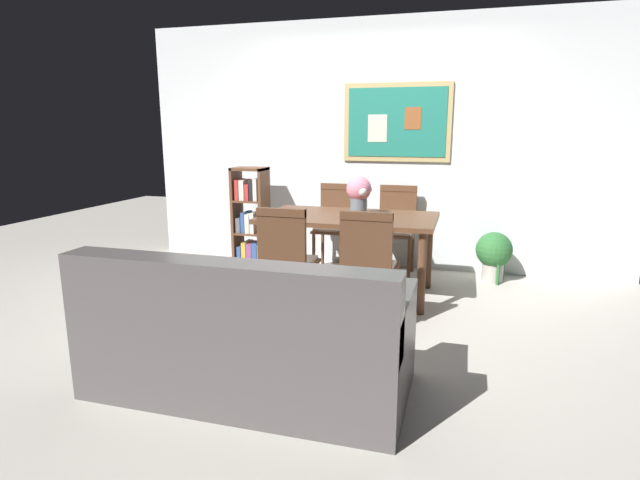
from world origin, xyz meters
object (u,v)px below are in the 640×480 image
dining_table (349,226)px  dining_chair_far_left (336,220)px  dining_chair_far_right (396,222)px  potted_ivy (494,254)px  bookshelf (251,221)px  dining_chair_near_left (286,254)px  leather_couch (246,341)px  dining_chair_near_right (368,260)px  flower_vase (359,193)px  tv_remote (382,214)px

dining_table → dining_chair_far_left: bearing=112.3°
dining_chair_far_right → potted_ivy: bearing=-2.7°
bookshelf → dining_table: bearing=-28.8°
bookshelf → potted_ivy: 2.57m
dining_chair_near_left → bookshelf: bearing=122.6°
dining_chair_far_right → leather_couch: (-0.47, -2.71, -0.23)m
dining_chair_near_left → dining_chair_near_right: bearing=1.4°
dining_chair_far_left → leather_couch: 2.72m
bookshelf → dining_chair_near_left: bearing=-57.4°
dining_chair_near_left → potted_ivy: 2.24m
dining_chair_near_right → flower_vase: 0.96m
dining_chair_far_right → dining_chair_far_left: 0.64m
dining_chair_near_left → bookshelf: 1.77m
dining_chair_far_right → tv_remote: bearing=-93.2°
leather_couch → bookshelf: bearing=113.0°
tv_remote → dining_chair_near_left: bearing=-123.5°
tv_remote → potted_ivy: bearing=32.9°
potted_ivy → tv_remote: 1.29m
dining_chair_near_right → dining_chair_near_left: bearing=-178.6°
dining_chair_near_right → dining_chair_near_left: 0.64m
flower_vase → dining_chair_far_left: bearing=118.7°
dining_chair_near_right → tv_remote: size_ratio=5.69×
bookshelf → flower_vase: 1.55m
dining_chair_far_left → bookshelf: bearing=-174.4°
flower_vase → dining_chair_far_right: bearing=71.8°
dining_chair_near_right → dining_chair_near_left: (-0.64, -0.02, 0.00)m
dining_chair_near_right → flower_vase: bearing=106.7°
dining_table → dining_chair_near_right: 0.85m
dining_chair_far_right → potted_ivy: size_ratio=1.76×
bookshelf → flower_vase: (1.34, -0.64, 0.43)m
dining_chair_near_left → tv_remote: (0.59, 0.89, 0.20)m
dining_chair_near_right → dining_chair_far_left: same height
dining_chair_near_right → bookshelf: 2.17m
dining_chair_near_left → dining_chair_far_right: bearing=68.4°
dining_chair_far_left → dining_chair_near_left: 1.58m
dining_table → dining_chair_near_right: size_ratio=1.69×
dining_chair_far_right → flower_vase: (-0.24, -0.74, 0.39)m
leather_couch → dining_chair_far_right: bearing=80.1°
dining_table → potted_ivy: (1.29, 0.75, -0.35)m
potted_ivy → dining_chair_far_right: bearing=177.3°
bookshelf → tv_remote: 1.67m
dining_chair_near_right → dining_chair_far_right: size_ratio=1.00×
dining_chair_near_right → potted_ivy: dining_chair_near_right is taller
dining_chair_far_right → leather_couch: bearing=-99.9°
dining_table → dining_chair_far_right: dining_chair_far_right is taller
dining_chair_far_left → bookshelf: (-0.94, -0.09, -0.04)m
potted_ivy → flower_vase: (-1.22, -0.70, 0.64)m
dining_chair_near_right → dining_chair_far_left: 1.70m
dining_table → flower_vase: size_ratio=4.44×
leather_couch → dining_table: bearing=85.4°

